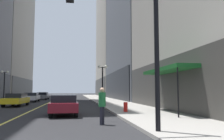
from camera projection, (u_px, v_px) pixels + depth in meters
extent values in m
plane|color=#262628|center=(55.00, 100.00, 39.54)|extent=(200.00, 200.00, 0.00)
cube|color=#9E9991|center=(4.00, 100.00, 38.24)|extent=(4.50, 78.00, 0.15)
cube|color=#9E9991|center=(102.00, 99.00, 40.86)|extent=(4.50, 78.00, 0.15)
cube|color=#E5D64C|center=(55.00, 100.00, 39.54)|extent=(0.16, 70.00, 0.01)
cube|color=#A8A399|center=(6.00, 22.00, 63.48)|extent=(10.41, 26.00, 41.19)
cube|color=#3A3935|center=(23.00, 87.00, 62.66)|extent=(0.50, 24.70, 4.94)
cube|color=#3A3935|center=(168.00, 85.00, 17.82)|extent=(0.50, 20.90, 4.08)
cube|color=#212327|center=(115.00, 86.00, 40.97)|extent=(0.50, 22.80, 5.00)
cube|color=#3A3935|center=(100.00, 88.00, 66.04)|extent=(0.50, 24.70, 5.00)
cube|color=#144C1E|center=(168.00, 70.00, 15.63)|extent=(1.60, 6.21, 0.24)
cylinder|color=black|center=(178.00, 94.00, 12.47)|extent=(0.08, 0.08, 2.88)
cube|color=maroon|center=(64.00, 106.00, 15.02)|extent=(1.81, 4.31, 0.55)
cube|color=black|center=(64.00, 99.00, 14.86)|extent=(1.57, 2.43, 0.50)
cylinder|color=black|center=(54.00, 109.00, 16.33)|extent=(0.23, 0.64, 0.64)
cylinder|color=black|center=(75.00, 108.00, 16.60)|extent=(0.23, 0.64, 0.64)
cylinder|color=black|center=(51.00, 112.00, 13.40)|extent=(0.23, 0.64, 0.64)
cylinder|color=black|center=(76.00, 112.00, 13.66)|extent=(0.23, 0.64, 0.64)
cube|color=yellow|center=(16.00, 100.00, 23.38)|extent=(1.94, 4.36, 0.55)
cube|color=black|center=(17.00, 96.00, 23.64)|extent=(1.64, 2.47, 0.50)
cylinder|color=black|center=(19.00, 104.00, 21.96)|extent=(0.25, 0.65, 0.64)
cylinder|color=black|center=(3.00, 104.00, 21.79)|extent=(0.25, 0.65, 0.64)
cylinder|color=black|center=(27.00, 102.00, 24.93)|extent=(0.25, 0.65, 0.64)
cylinder|color=black|center=(13.00, 102.00, 24.76)|extent=(0.25, 0.65, 0.64)
cube|color=silver|center=(31.00, 98.00, 32.69)|extent=(1.92, 4.63, 0.55)
cube|color=black|center=(32.00, 94.00, 32.96)|extent=(1.67, 2.61, 0.50)
cylinder|color=black|center=(35.00, 100.00, 31.23)|extent=(0.23, 0.64, 0.64)
cylinder|color=black|center=(23.00, 100.00, 30.95)|extent=(0.23, 0.64, 0.64)
cylinder|color=black|center=(39.00, 99.00, 34.39)|extent=(0.23, 0.64, 0.64)
cylinder|color=black|center=(28.00, 99.00, 34.11)|extent=(0.23, 0.64, 0.64)
cube|color=slate|center=(42.00, 96.00, 40.81)|extent=(1.92, 4.21, 0.55)
cube|color=black|center=(43.00, 94.00, 41.06)|extent=(1.69, 2.36, 0.50)
cylinder|color=black|center=(46.00, 98.00, 39.46)|extent=(0.22, 0.64, 0.64)
cylinder|color=black|center=(36.00, 98.00, 39.21)|extent=(0.22, 0.64, 0.64)
cylinder|color=black|center=(48.00, 98.00, 42.36)|extent=(0.22, 0.64, 0.64)
cylinder|color=black|center=(39.00, 98.00, 42.10)|extent=(0.22, 0.64, 0.64)
cylinder|color=black|center=(101.00, 116.00, 10.66)|extent=(0.14, 0.14, 0.85)
cylinder|color=black|center=(103.00, 116.00, 10.81)|extent=(0.14, 0.14, 0.85)
cylinder|color=#1E6633|center=(102.00, 99.00, 10.80)|extent=(0.47, 0.47, 0.67)
sphere|color=tan|center=(102.00, 90.00, 10.84)|extent=(0.23, 0.23, 0.23)
cylinder|color=black|center=(157.00, 59.00, 8.43)|extent=(0.18, 0.18, 5.50)
cylinder|color=black|center=(4.00, 87.00, 31.94)|extent=(0.14, 0.14, 4.20)
cylinder|color=black|center=(5.00, 72.00, 32.12)|extent=(0.80, 0.06, 0.06)
sphere|color=white|center=(2.00, 72.00, 32.08)|extent=(0.36, 0.36, 0.36)
sphere|color=white|center=(7.00, 72.00, 32.19)|extent=(0.36, 0.36, 0.36)
cylinder|color=black|center=(102.00, 86.00, 25.06)|extent=(0.14, 0.14, 4.20)
cylinder|color=black|center=(103.00, 68.00, 25.24)|extent=(0.80, 0.06, 0.06)
sphere|color=white|center=(99.00, 67.00, 25.20)|extent=(0.36, 0.36, 0.36)
sphere|color=white|center=(106.00, 67.00, 25.31)|extent=(0.36, 0.36, 0.36)
cylinder|color=red|center=(126.00, 108.00, 15.77)|extent=(0.28, 0.28, 0.80)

